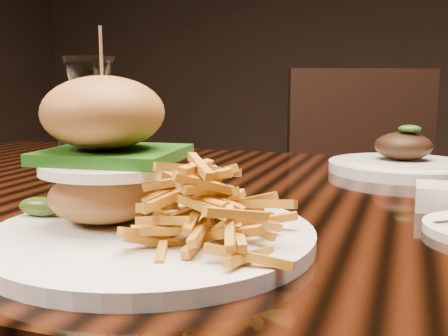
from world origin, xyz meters
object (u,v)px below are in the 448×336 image
(burger_plate, at_px, (145,188))
(chair_far, at_px, (369,207))
(dining_table, at_px, (257,246))
(wine_glass, at_px, (90,95))
(far_dish, at_px, (402,163))

(burger_plate, relative_size, chair_far, 0.34)
(burger_plate, bearing_deg, dining_table, 86.91)
(chair_far, bearing_deg, dining_table, -117.82)
(dining_table, bearing_deg, burger_plate, -99.18)
(wine_glass, bearing_deg, burger_plate, -44.53)
(burger_plate, distance_m, far_dish, 0.57)
(dining_table, distance_m, wine_glass, 0.32)
(burger_plate, distance_m, chair_far, 1.18)
(dining_table, distance_m, chair_far, 0.90)
(far_dish, bearing_deg, burger_plate, -114.03)
(dining_table, xyz_separation_m, burger_plate, (-0.04, -0.26, 0.13))
(dining_table, relative_size, burger_plate, 4.97)
(chair_far, bearing_deg, far_dish, -102.97)
(dining_table, height_order, chair_far, chair_far)
(dining_table, height_order, wine_glass, wine_glass)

